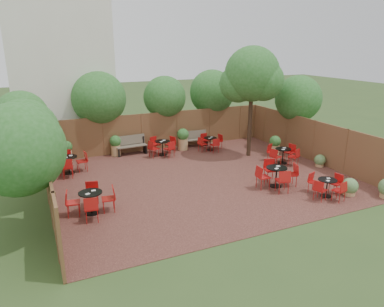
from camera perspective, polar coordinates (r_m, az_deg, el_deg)
name	(u,v)px	position (r m, az deg, el deg)	size (l,w,h in m)	color
ground	(201,179)	(15.41, 1.38, -3.97)	(80.00, 80.00, 0.00)	#354F23
courtyard_paving	(201,178)	(15.41, 1.38, -3.94)	(12.00, 10.00, 0.02)	#341B15
fence_back	(160,131)	(19.54, -4.98, 3.59)	(12.00, 0.08, 2.00)	brown
fence_left	(47,177)	(13.72, -21.84, -3.50)	(0.08, 10.00, 2.00)	brown
fence_right	(313,141)	(18.41, 18.49, 1.91)	(0.08, 10.00, 2.00)	brown
neighbour_building	(61,72)	(21.08, -19.94, 11.90)	(5.00, 4.00, 8.00)	silver
overhang_foliage	(144,106)	(16.85, -7.53, 7.38)	(15.79, 10.87, 2.72)	#255F1F
courtyard_tree	(252,77)	(17.94, 9.42, 11.71)	(2.79, 2.69, 5.40)	black
park_bench_left	(131,145)	(18.83, -9.57, 1.37)	(1.59, 0.59, 0.97)	brown
park_bench_right	(195,138)	(20.02, 0.53, 2.39)	(1.40, 0.49, 0.86)	brown
bistro_tables	(197,165)	(15.63, 0.80, -1.89)	(10.95, 8.94, 0.93)	black
planters	(164,144)	(18.47, -4.47, 1.53)	(10.26, 3.90, 1.16)	tan
low_shrubs	(360,181)	(15.61, 24.88, -4.00)	(1.92, 4.37, 0.74)	tan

